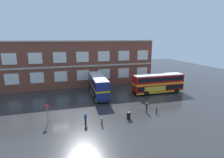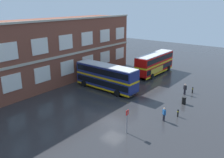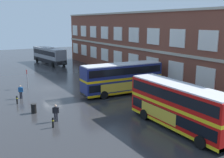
{
  "view_description": "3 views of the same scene",
  "coord_description": "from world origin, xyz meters",
  "views": [
    {
      "loc": [
        0.49,
        -28.09,
        11.68
      ],
      "look_at": [
        10.17,
        5.34,
        3.71
      ],
      "focal_mm": 29.11,
      "sensor_mm": 36.0,
      "label": 1
    },
    {
      "loc": [
        -20.6,
        -15.63,
        13.41
      ],
      "look_at": [
        6.36,
        5.05,
        2.54
      ],
      "focal_mm": 38.17,
      "sensor_mm": 36.0,
      "label": 2
    },
    {
      "loc": [
        37.3,
        -11.24,
        9.51
      ],
      "look_at": [
        11.08,
        3.79,
        3.0
      ],
      "focal_mm": 43.08,
      "sensor_mm": 36.0,
      "label": 3
    }
  ],
  "objects": [
    {
      "name": "second_passenger",
      "position": [
        3.39,
        -4.99,
        0.93
      ],
      "size": [
        0.43,
        0.59,
        1.7
      ],
      "color": "black",
      "rests_on": "ground"
    },
    {
      "name": "safety_bollard_west",
      "position": [
        14.63,
        -4.45,
        0.49
      ],
      "size": [
        0.19,
        0.19,
        0.95
      ],
      "color": "black",
      "rests_on": "ground"
    },
    {
      "name": "brick_terminal_building",
      "position": [
        -2.0,
        17.98,
        5.4
      ],
      "size": [
        50.53,
        8.19,
        11.08
      ],
      "color": "brown",
      "rests_on": "ground"
    },
    {
      "name": "double_decker_near",
      "position": [
        7.72,
        7.26,
        2.15
      ],
      "size": [
        3.18,
        11.09,
        4.07
      ],
      "color": "navy",
      "rests_on": "ground"
    },
    {
      "name": "waiting_passenger",
      "position": [
        13.26,
        -3.71,
        0.93
      ],
      "size": [
        0.37,
        0.63,
        1.7
      ],
      "color": "black",
      "rests_on": "ground"
    },
    {
      "name": "safety_bollard_east",
      "position": [
        5.49,
        -5.87,
        0.49
      ],
      "size": [
        0.19,
        0.19,
        0.95
      ],
      "color": "black",
      "rests_on": "ground"
    },
    {
      "name": "double_decker_middle",
      "position": [
        20.42,
        5.28,
        2.15
      ],
      "size": [
        11.01,
        2.9,
        4.07
      ],
      "color": "red",
      "rests_on": "ground"
    },
    {
      "name": "ground_plane",
      "position": [
        0.0,
        2.0,
        0.0
      ],
      "size": [
        120.0,
        120.0,
        0.0
      ],
      "primitive_type": "plane",
      "color": "#2B2B2D"
    },
    {
      "name": "bus_stand_flag",
      "position": [
        -1.59,
        -3.06,
        1.64
      ],
      "size": [
        0.44,
        0.1,
        2.7
      ],
      "color": "slate",
      "rests_on": "ground"
    },
    {
      "name": "station_litter_bin",
      "position": [
        9.73,
        -4.97,
        0.52
      ],
      "size": [
        0.6,
        0.6,
        1.03
      ],
      "color": "black",
      "rests_on": "ground"
    }
  ]
}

